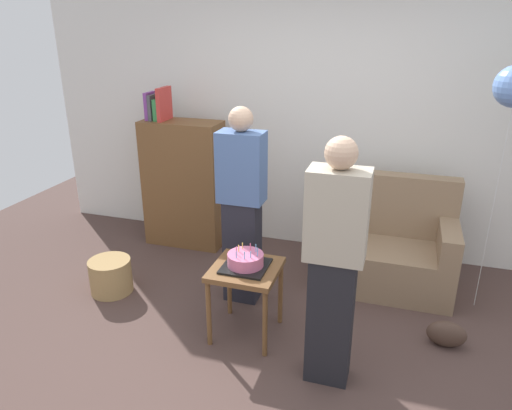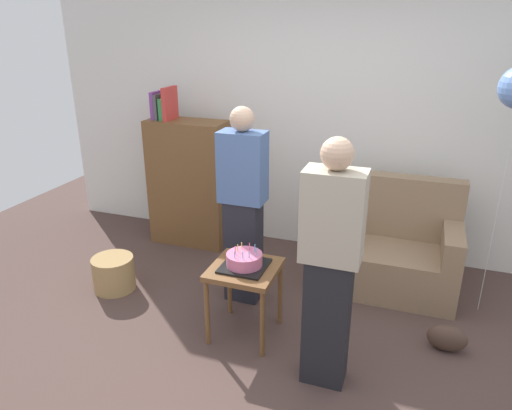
# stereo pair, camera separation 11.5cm
# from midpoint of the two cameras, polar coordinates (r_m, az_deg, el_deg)

# --- Properties ---
(ground_plane) EXTENTS (8.00, 8.00, 0.00)m
(ground_plane) POSITION_cam_midpoint_polar(r_m,az_deg,el_deg) (3.45, 0.44, -18.81)
(ground_plane) COLOR #4C3833
(wall_back) EXTENTS (6.00, 0.10, 2.70)m
(wall_back) POSITION_cam_midpoint_polar(r_m,az_deg,el_deg) (4.72, 7.96, 10.45)
(wall_back) COLOR silver
(wall_back) RESTS_ON ground_plane
(couch) EXTENTS (1.10, 0.70, 0.96)m
(couch) POSITION_cam_midpoint_polar(r_m,az_deg,el_deg) (4.36, 14.90, -5.03)
(couch) COLOR #8C7054
(couch) RESTS_ON ground_plane
(bookshelf) EXTENTS (0.80, 0.36, 1.62)m
(bookshelf) POSITION_cam_midpoint_polar(r_m,az_deg,el_deg) (4.95, -9.35, 2.71)
(bookshelf) COLOR brown
(bookshelf) RESTS_ON ground_plane
(side_table) EXTENTS (0.48, 0.48, 0.56)m
(side_table) POSITION_cam_midpoint_polar(r_m,az_deg,el_deg) (3.49, -2.21, -8.67)
(side_table) COLOR brown
(side_table) RESTS_ON ground_plane
(birthday_cake) EXTENTS (0.32, 0.32, 0.17)m
(birthday_cake) POSITION_cam_midpoint_polar(r_m,az_deg,el_deg) (3.42, -2.24, -6.73)
(birthday_cake) COLOR black
(birthday_cake) RESTS_ON side_table
(person_blowing_candles) EXTENTS (0.36, 0.22, 1.63)m
(person_blowing_candles) POSITION_cam_midpoint_polar(r_m,az_deg,el_deg) (3.79, -2.58, -0.21)
(person_blowing_candles) COLOR #23232D
(person_blowing_candles) RESTS_ON ground_plane
(person_holding_cake) EXTENTS (0.36, 0.22, 1.63)m
(person_holding_cake) POSITION_cam_midpoint_polar(r_m,az_deg,el_deg) (2.93, 8.21, -7.17)
(person_holding_cake) COLOR black
(person_holding_cake) RESTS_ON ground_plane
(wicker_basket) EXTENTS (0.36, 0.36, 0.30)m
(wicker_basket) POSITION_cam_midpoint_polar(r_m,az_deg,el_deg) (4.37, -17.78, -8.11)
(wicker_basket) COLOR #A88451
(wicker_basket) RESTS_ON ground_plane
(handbag) EXTENTS (0.28, 0.14, 0.20)m
(handbag) POSITION_cam_midpoint_polar(r_m,az_deg,el_deg) (3.80, 21.08, -14.25)
(handbag) COLOR #473328
(handbag) RESTS_ON ground_plane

